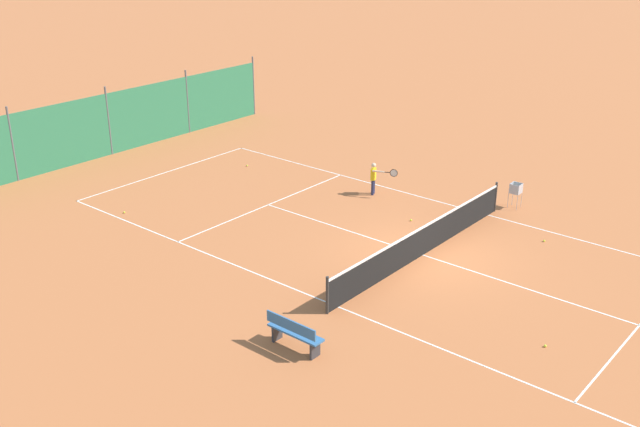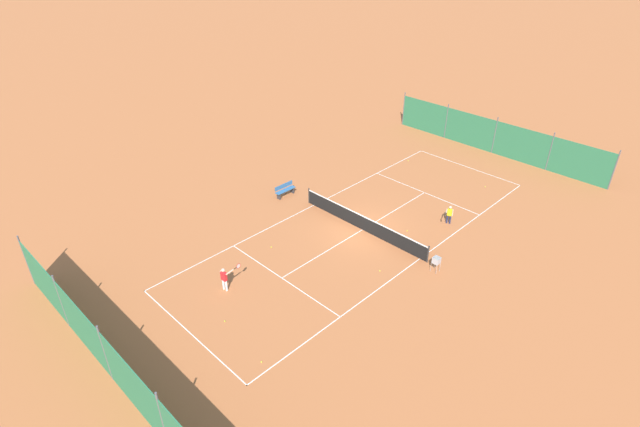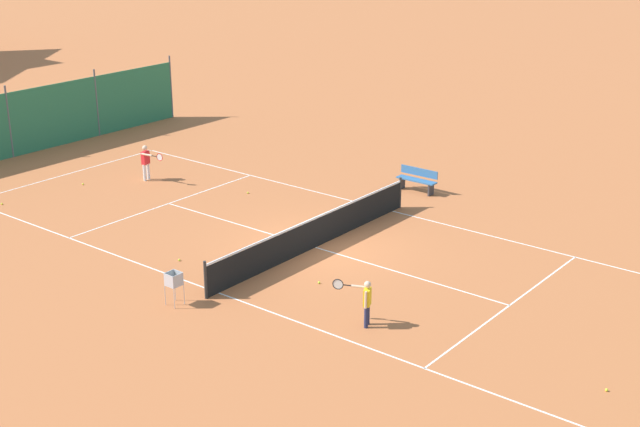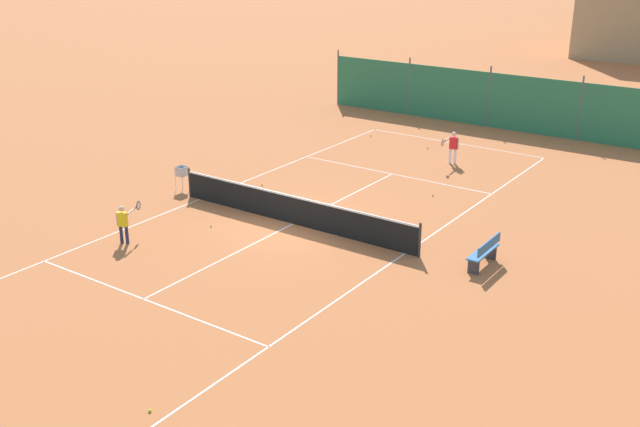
# 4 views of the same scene
# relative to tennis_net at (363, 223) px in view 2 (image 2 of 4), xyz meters

# --- Properties ---
(ground_plane) EXTENTS (600.00, 600.00, 0.00)m
(ground_plane) POSITION_rel_tennis_net_xyz_m (0.00, 0.00, -0.50)
(ground_plane) COLOR #BC6638
(court_line_markings) EXTENTS (8.25, 23.85, 0.01)m
(court_line_markings) POSITION_rel_tennis_net_xyz_m (0.00, 0.00, -0.50)
(court_line_markings) COLOR white
(court_line_markings) RESTS_ON ground
(tennis_net) EXTENTS (9.18, 0.08, 1.06)m
(tennis_net) POSITION_rel_tennis_net_xyz_m (0.00, 0.00, 0.00)
(tennis_net) COLOR #2D2D2D
(tennis_net) RESTS_ON ground
(windscreen_fence_far) EXTENTS (17.28, 0.08, 2.90)m
(windscreen_fence_far) POSITION_rel_tennis_net_xyz_m (-0.00, 15.50, 0.81)
(windscreen_fence_far) COLOR #2D754C
(windscreen_fence_far) RESTS_ON ground
(windscreen_fence_near) EXTENTS (17.28, 0.08, 2.90)m
(windscreen_fence_near) POSITION_rel_tennis_net_xyz_m (-0.00, -15.50, 0.81)
(windscreen_fence_near) COLOR #2D754C
(windscreen_fence_near) RESTS_ON ground
(player_far_baseline) EXTENTS (0.40, 1.04, 1.20)m
(player_far_baseline) POSITION_rel_tennis_net_xyz_m (-3.23, -4.14, 0.20)
(player_far_baseline) COLOR #23284C
(player_far_baseline) RESTS_ON ground
(player_far_service) EXTENTS (0.45, 1.10, 1.32)m
(player_far_service) POSITION_rel_tennis_net_xyz_m (1.30, 8.95, 0.27)
(player_far_service) COLOR white
(player_far_service) RESTS_ON ground
(tennis_ball_alley_right) EXTENTS (0.07, 0.07, 0.07)m
(tennis_ball_alley_right) POSITION_rel_tennis_net_xyz_m (-3.25, 2.41, -0.47)
(tennis_ball_alley_right) COLOR #CCE033
(tennis_ball_alley_right) RESTS_ON ground
(tennis_ball_mid_court) EXTENTS (0.07, 0.07, 0.07)m
(tennis_ball_mid_court) POSITION_rel_tennis_net_xyz_m (-3.61, 10.74, -0.47)
(tennis_ball_mid_court) COLOR #CCE033
(tennis_ball_mid_court) RESTS_ON ground
(tennis_ball_by_net_left) EXTENTS (0.07, 0.07, 0.07)m
(tennis_ball_by_net_left) POSITION_rel_tennis_net_xyz_m (3.72, -9.65, -0.47)
(tennis_ball_by_net_left) COLOR #CCE033
(tennis_ball_by_net_left) RESTS_ON ground
(tennis_ball_alley_left) EXTENTS (0.07, 0.07, 0.07)m
(tennis_ball_alley_left) POSITION_rel_tennis_net_xyz_m (2.46, 5.00, -0.47)
(tennis_ball_alley_left) COLOR #CCE033
(tennis_ball_alley_left) RESTS_ON ground
(tennis_ball_service_box) EXTENTS (0.07, 0.07, 0.07)m
(tennis_ball_service_box) POSITION_rel_tennis_net_xyz_m (-2.52, -9.95, -0.47)
(tennis_ball_service_box) COLOR #CCE033
(tennis_ball_service_box) RESTS_ON ground
(tennis_ball_far_corner) EXTENTS (0.07, 0.07, 0.07)m
(tennis_ball_far_corner) POSITION_rel_tennis_net_xyz_m (-1.98, -1.72, -0.47)
(tennis_ball_far_corner) COLOR #CCE033
(tennis_ball_far_corner) RESTS_ON ground
(tennis_ball_near_corner) EXTENTS (0.07, 0.07, 0.07)m
(tennis_ball_near_corner) POSITION_rel_tennis_net_xyz_m (-0.53, 10.37, -0.47)
(tennis_ball_near_corner) COLOR #CCE033
(tennis_ball_near_corner) RESTS_ON ground
(ball_hopper) EXTENTS (0.36, 0.36, 0.89)m
(ball_hopper) POSITION_rel_tennis_net_xyz_m (-5.31, 0.37, 0.15)
(ball_hopper) COLOR #B7B7BC
(ball_hopper) RESTS_ON ground
(courtside_bench) EXTENTS (0.36, 1.50, 0.84)m
(courtside_bench) POSITION_rel_tennis_net_xyz_m (6.34, 0.46, -0.05)
(courtside_bench) COLOR #336699
(courtside_bench) RESTS_ON ground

